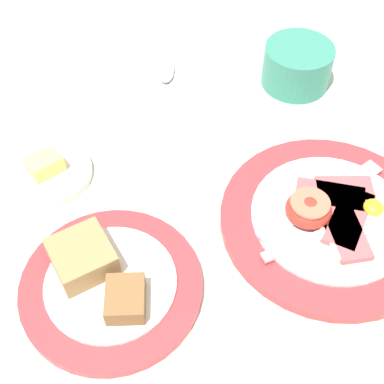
{
  "coord_description": "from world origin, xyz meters",
  "views": [
    {
      "loc": [
        -0.25,
        -0.25,
        0.5
      ],
      "look_at": [
        -0.08,
        0.1,
        0.02
      ],
      "focal_mm": 50.0,
      "sensor_mm": 36.0,
      "label": 1
    }
  ],
  "objects_px": {
    "breakfast_plate": "(330,218)",
    "teaspoon_by_saucer": "(166,80)",
    "sugar_cup": "(297,65)",
    "butter_dish": "(47,171)",
    "bread_plate": "(107,282)"
  },
  "relations": [
    {
      "from": "breakfast_plate",
      "to": "teaspoon_by_saucer",
      "type": "bearing_deg",
      "value": 101.48
    },
    {
      "from": "breakfast_plate",
      "to": "butter_dish",
      "type": "xyz_separation_m",
      "value": [
        -0.27,
        0.21,
        -0.0
      ]
    },
    {
      "from": "sugar_cup",
      "to": "butter_dish",
      "type": "height_order",
      "value": "sugar_cup"
    },
    {
      "from": "teaspoon_by_saucer",
      "to": "sugar_cup",
      "type": "bearing_deg",
      "value": -93.8
    },
    {
      "from": "sugar_cup",
      "to": "teaspoon_by_saucer",
      "type": "relative_size",
      "value": 0.52
    },
    {
      "from": "sugar_cup",
      "to": "teaspoon_by_saucer",
      "type": "xyz_separation_m",
      "value": [
        -0.17,
        0.08,
        -0.03
      ]
    },
    {
      "from": "butter_dish",
      "to": "teaspoon_by_saucer",
      "type": "xyz_separation_m",
      "value": [
        0.21,
        0.1,
        -0.0
      ]
    },
    {
      "from": "sugar_cup",
      "to": "teaspoon_by_saucer",
      "type": "distance_m",
      "value": 0.19
    },
    {
      "from": "bread_plate",
      "to": "sugar_cup",
      "type": "relative_size",
      "value": 1.99
    },
    {
      "from": "breakfast_plate",
      "to": "sugar_cup",
      "type": "relative_size",
      "value": 2.6
    },
    {
      "from": "sugar_cup",
      "to": "butter_dish",
      "type": "xyz_separation_m",
      "value": [
        -0.37,
        -0.01,
        -0.02
      ]
    },
    {
      "from": "bread_plate",
      "to": "breakfast_plate",
      "type": "bearing_deg",
      "value": -7.59
    },
    {
      "from": "breakfast_plate",
      "to": "teaspoon_by_saucer",
      "type": "distance_m",
      "value": 0.32
    },
    {
      "from": "bread_plate",
      "to": "butter_dish",
      "type": "height_order",
      "value": "bread_plate"
    },
    {
      "from": "butter_dish",
      "to": "breakfast_plate",
      "type": "bearing_deg",
      "value": -38.55
    }
  ]
}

